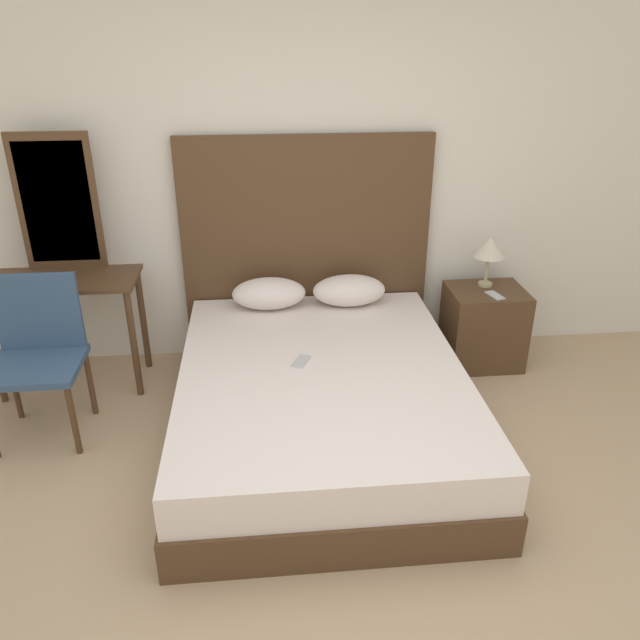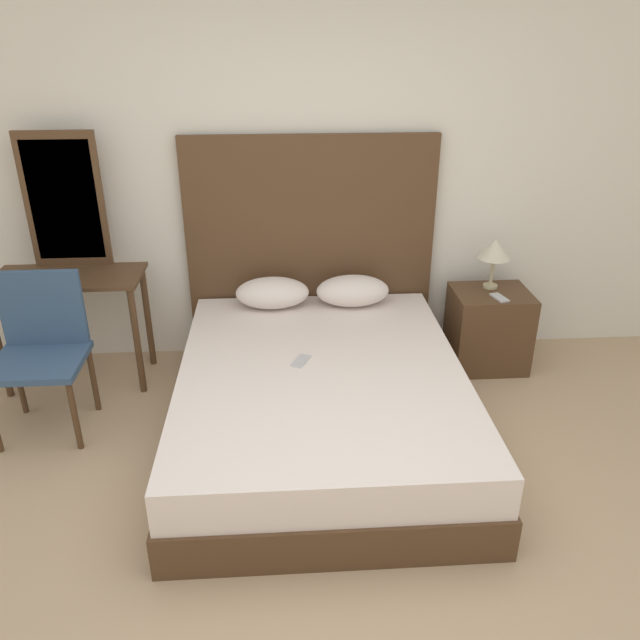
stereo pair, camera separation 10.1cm
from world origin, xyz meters
name	(u,v)px [view 2 (the right image)]	position (x,y,z in m)	size (l,w,h in m)	color
ground_plane	(336,579)	(0.00, 0.00, 0.00)	(16.00, 16.00, 0.00)	tan
wall_back	(308,169)	(0.00, 2.26, 1.35)	(10.00, 0.06, 2.70)	silver
bed	(321,401)	(0.01, 1.10, 0.23)	(1.66, 2.12, 0.46)	#4C331E
headboard	(311,250)	(0.01, 2.19, 0.80)	(1.74, 0.05, 1.60)	#4C331E
pillow_left	(272,293)	(-0.27, 1.97, 0.57)	(0.51, 0.29, 0.21)	silver
pillow_right	(353,291)	(0.29, 1.97, 0.57)	(0.51, 0.29, 0.21)	silver
phone_on_bed	(301,361)	(-0.11, 1.17, 0.47)	(0.13, 0.17, 0.01)	#B7B7BC
nightstand	(488,329)	(1.25, 1.88, 0.28)	(0.53, 0.44, 0.57)	#4C331E
table_lamp	(495,250)	(1.26, 1.97, 0.84)	(0.22, 0.22, 0.36)	tan
phone_on_nightstand	(499,298)	(1.26, 1.77, 0.57)	(0.10, 0.16, 0.01)	#B7B7BC
vanity_desk	(70,296)	(-1.59, 1.86, 0.63)	(0.96, 0.46, 0.77)	#4C331E
vanity_mirror	(64,201)	(-1.59, 2.06, 1.21)	(0.51, 0.03, 0.88)	#4C331E
chair	(40,343)	(-1.63, 1.35, 0.55)	(0.52, 0.47, 0.95)	#334C6B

